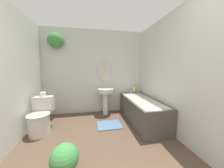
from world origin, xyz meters
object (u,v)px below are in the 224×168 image
Objects in this scene: pedestal_sink at (105,96)px; shampoo_bottle at (134,88)px; bathtub at (141,110)px; toilet_paper_roll at (43,94)px; potted_plant at (65,161)px; toilet at (41,118)px.

pedestal_sink reaches higher than shampoo_bottle.
bathtub is 2.28m from toilet_paper_roll.
bathtub is 1.98m from potted_plant.
bathtub is 9.00× the size of shampoo_bottle.
pedestal_sink reaches higher than bathtub.
toilet is 2.23m from bathtub.
pedestal_sink is at bearing 144.33° from bathtub.
toilet_paper_roll is at bearing -166.76° from shampoo_bottle.
potted_plant is at bearing -58.76° from toilet.
potted_plant is 4.16× the size of toilet_paper_roll.
toilet_paper_roll reaches higher than bathtub.
shampoo_bottle is at bearing 13.24° from toilet_paper_roll.
shampoo_bottle is at bearing 4.49° from pedestal_sink.
toilet is at bearing -177.61° from bathtub.
toilet_paper_roll is at bearing 117.25° from potted_plant.
pedestal_sink is 4.80× the size of shampoo_bottle.
toilet_paper_roll reaches higher than potted_plant.
shampoo_bottle reaches higher than toilet.
pedestal_sink is 7.73× the size of toilet_paper_roll.
shampoo_bottle is 0.39× the size of potted_plant.
toilet is at bearing -161.97° from shampoo_bottle.
bathtub is at bearing -95.55° from shampoo_bottle.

